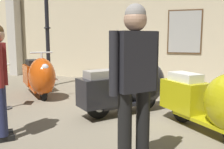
{
  "coord_description": "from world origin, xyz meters",
  "views": [
    {
      "loc": [
        1.35,
        -3.99,
        1.37
      ],
      "look_at": [
        -0.18,
        0.59,
        0.67
      ],
      "focal_mm": 40.11,
      "sensor_mm": 36.0,
      "label": 1
    }
  ],
  "objects_px": {
    "scooter_0": "(39,76)",
    "visitor_1": "(135,77)",
    "lamppost": "(47,20)",
    "scooter_2": "(216,102)",
    "info_stanchion": "(3,89)",
    "scooter_1": "(132,86)"
  },
  "relations": [
    {
      "from": "scooter_0",
      "to": "visitor_1",
      "type": "xyz_separation_m",
      "value": [
        2.88,
        -2.52,
        0.49
      ]
    },
    {
      "from": "scooter_0",
      "to": "lamppost",
      "type": "distance_m",
      "value": 2.0
    },
    {
      "from": "scooter_2",
      "to": "info_stanchion",
      "type": "height_order",
      "value": "scooter_2"
    },
    {
      "from": "info_stanchion",
      "to": "scooter_1",
      "type": "bearing_deg",
      "value": 13.5
    },
    {
      "from": "scooter_0",
      "to": "scooter_2",
      "type": "distance_m",
      "value": 3.96
    },
    {
      "from": "scooter_0",
      "to": "scooter_1",
      "type": "bearing_deg",
      "value": 31.15
    },
    {
      "from": "scooter_2",
      "to": "scooter_0",
      "type": "bearing_deg",
      "value": -152.41
    },
    {
      "from": "scooter_2",
      "to": "visitor_1",
      "type": "relative_size",
      "value": 0.94
    },
    {
      "from": "lamppost",
      "to": "info_stanchion",
      "type": "relative_size",
      "value": 3.29
    },
    {
      "from": "scooter_1",
      "to": "visitor_1",
      "type": "bearing_deg",
      "value": -125.34
    },
    {
      "from": "scooter_0",
      "to": "scooter_1",
      "type": "height_order",
      "value": "scooter_1"
    },
    {
      "from": "scooter_0",
      "to": "info_stanchion",
      "type": "relative_size",
      "value": 1.69
    },
    {
      "from": "scooter_2",
      "to": "info_stanchion",
      "type": "xyz_separation_m",
      "value": [
        -3.83,
        0.17,
        -0.09
      ]
    },
    {
      "from": "scooter_1",
      "to": "lamppost",
      "type": "distance_m",
      "value": 3.71
    },
    {
      "from": "scooter_0",
      "to": "scooter_2",
      "type": "bearing_deg",
      "value": 24.72
    },
    {
      "from": "scooter_0",
      "to": "info_stanchion",
      "type": "height_order",
      "value": "scooter_0"
    },
    {
      "from": "scooter_0",
      "to": "info_stanchion",
      "type": "distance_m",
      "value": 1.09
    },
    {
      "from": "scooter_0",
      "to": "scooter_1",
      "type": "distance_m",
      "value": 2.4
    },
    {
      "from": "scooter_0",
      "to": "scooter_1",
      "type": "relative_size",
      "value": 0.97
    },
    {
      "from": "info_stanchion",
      "to": "lamppost",
      "type": "bearing_deg",
      "value": 101.81
    },
    {
      "from": "scooter_1",
      "to": "scooter_2",
      "type": "distance_m",
      "value": 1.59
    },
    {
      "from": "lamppost",
      "to": "visitor_1",
      "type": "bearing_deg",
      "value": -47.85
    }
  ]
}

